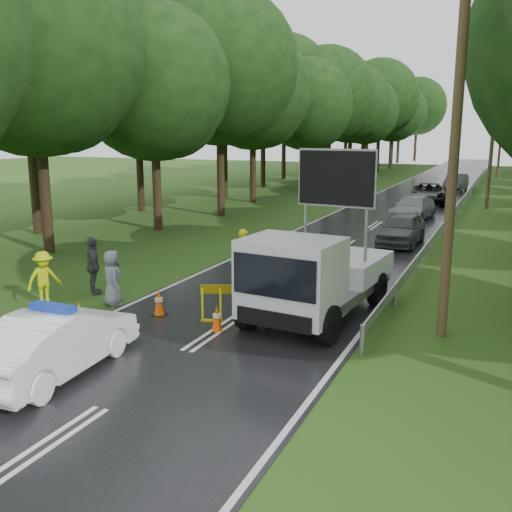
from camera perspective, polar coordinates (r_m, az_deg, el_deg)
The scene contains 23 objects.
ground at distance 14.51m, azimuth -3.94°, elevation -7.55°, with size 160.00×160.00×0.00m, color #2A4D16.
road at distance 42.82m, azimuth 15.17°, elevation 5.30°, with size 7.00×140.00×0.02m, color black.
guardrail at distance 42.03m, azimuth 20.14°, elevation 5.59°, with size 0.12×60.06×0.70m.
utility_pole_near at distance 14.10m, azimuth 19.39°, elevation 12.20°, with size 1.40×0.24×10.00m.
utility_pole_mid at distance 40.07m, azimuth 22.63°, elevation 11.59°, with size 1.40×0.24×10.00m.
utility_pole_far at distance 66.06m, azimuth 23.32°, elevation 11.46°, with size 1.40×0.24×10.00m.
police_sedan at distance 12.53m, azimuth -19.40°, elevation -8.20°, with size 1.74×4.23×1.50m.
work_truck at distance 15.19m, azimuth 5.77°, elevation -1.96°, with size 2.97×5.75×4.42m.
barrier at distance 14.96m, azimuth -0.85°, elevation -3.80°, with size 2.27×1.08×1.02m.
officer at distance 18.79m, azimuth -1.28°, elevation -0.01°, with size 0.67×0.44×1.83m, color yellow.
civilian at distance 14.74m, azimuth 0.86°, elevation -3.63°, with size 0.85×0.66×1.75m, color #173A9A.
bystander_left at distance 17.52m, azimuth -20.45°, elevation -2.11°, with size 1.03×0.59×1.59m, color #BDD00B.
bystander_mid at distance 18.21m, azimuth -15.96°, elevation -0.96°, with size 1.05×0.44×1.79m, color #464A4F.
bystander_right at distance 16.92m, azimuth -14.18°, elevation -2.15°, with size 0.79×0.51×1.62m, color gray.
queue_car_first at distance 26.17m, azimuth 14.34°, elevation 2.65°, with size 1.66×4.12×1.41m, color #45484D.
queue_car_second at distance 33.93m, azimuth 15.42°, elevation 4.66°, with size 1.86×4.57×1.33m, color gray.
queue_car_third at distance 41.79m, azimuth 16.88°, elevation 6.00°, with size 2.36×5.12×1.42m, color black.
queue_car_fourth at distance 51.62m, azimuth 19.37°, elevation 6.96°, with size 1.53×4.38×1.44m, color #3B3E42.
cone_near_left at distance 15.55m, azimuth -17.27°, elevation -5.51°, with size 0.31×0.31×0.65m.
cone_center at distance 14.40m, azimuth -3.93°, elevation -6.26°, with size 0.34×0.34×0.72m.
cone_far at distance 16.64m, azimuth -0.55°, elevation -3.77°, with size 0.31×0.31×0.65m.
cone_left_mid at distance 15.80m, azimuth -9.68°, elevation -4.62°, with size 0.36×0.36×0.77m.
cone_right at distance 16.29m, azimuth 8.67°, elevation -3.99°, with size 0.38×0.38×0.81m.
Camera 1 is at (6.42, -12.05, 4.93)m, focal length 40.00 mm.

